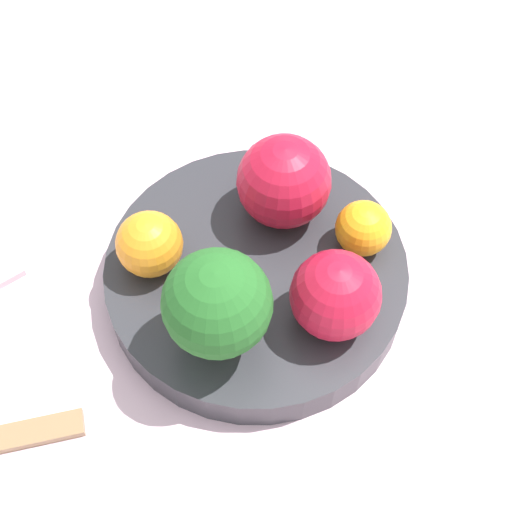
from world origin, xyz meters
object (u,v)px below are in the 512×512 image
at_px(broccoli, 217,305).
at_px(bowl, 256,275).
at_px(apple_green, 338,292).
at_px(orange_back, 149,244).
at_px(orange_front, 363,228).
at_px(apple_red, 284,181).
at_px(spoon, 21,435).

bearing_deg(broccoli, bowl, 18.48).
xyz_separation_m(bowl, apple_green, (0.00, -0.06, 0.04)).
relative_size(bowl, orange_back, 4.66).
bearing_deg(orange_back, orange_front, -44.01).
height_order(apple_green, orange_back, apple_green).
xyz_separation_m(broccoli, orange_back, (0.01, 0.07, -0.02)).
distance_m(apple_red, apple_green, 0.09).
bearing_deg(spoon, apple_red, -6.62).
bearing_deg(orange_front, broccoli, 167.96).
distance_m(broccoli, spoon, 0.15).
distance_m(apple_green, orange_front, 0.06).
xyz_separation_m(bowl, orange_front, (0.06, -0.04, 0.03)).
relative_size(broccoli, orange_back, 1.81).
bearing_deg(apple_red, broccoli, -161.93).
distance_m(apple_green, orange_back, 0.12).
height_order(bowl, apple_green, apple_green).
height_order(apple_red, apple_green, apple_red).
height_order(broccoli, apple_green, broccoli).
height_order(broccoli, spoon, broccoli).
bearing_deg(orange_front, apple_red, 100.92).
bearing_deg(broccoli, spoon, 153.18).
xyz_separation_m(orange_back, spoon, (-0.13, -0.01, -0.05)).
bearing_deg(orange_front, orange_back, 135.99).
distance_m(bowl, orange_back, 0.08).
xyz_separation_m(bowl, broccoli, (-0.06, -0.02, 0.06)).
xyz_separation_m(bowl, apple_red, (0.05, 0.01, 0.04)).
xyz_separation_m(broccoli, apple_green, (0.06, -0.04, -0.02)).
xyz_separation_m(apple_green, orange_front, (0.05, 0.02, -0.01)).
xyz_separation_m(broccoli, spoon, (-0.12, 0.06, -0.07)).
xyz_separation_m(orange_front, spoon, (-0.23, 0.08, -0.04)).
bearing_deg(spoon, orange_front, -19.86).
xyz_separation_m(apple_green, orange_back, (-0.04, 0.11, -0.01)).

